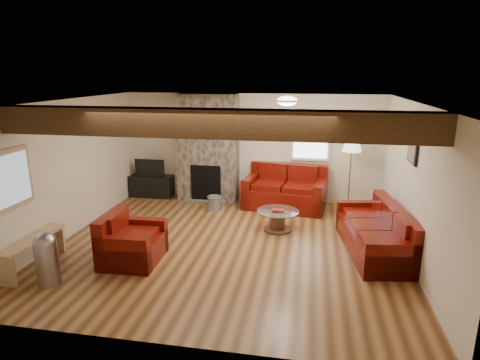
% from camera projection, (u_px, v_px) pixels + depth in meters
% --- Properties ---
extents(room, '(8.00, 8.00, 8.00)m').
position_uv_depth(room, '(228.00, 177.00, 6.77)').
color(room, '#593617').
rests_on(room, ground).
extents(floor, '(6.00, 6.00, 0.00)m').
position_uv_depth(floor, '(229.00, 245.00, 7.10)').
color(floor, '#593617').
rests_on(floor, ground).
extents(oak_beam, '(6.00, 0.36, 0.38)m').
position_uv_depth(oak_beam, '(208.00, 123.00, 5.31)').
color(oak_beam, '#311D0E').
rests_on(oak_beam, room).
extents(chimney_breast, '(1.40, 0.67, 2.50)m').
position_uv_depth(chimney_breast, '(208.00, 150.00, 9.32)').
color(chimney_breast, '#38332B').
rests_on(chimney_breast, floor).
extents(back_window, '(0.90, 0.08, 1.10)m').
position_uv_depth(back_window, '(311.00, 137.00, 9.04)').
color(back_window, silver).
rests_on(back_window, room).
extents(hatch_window, '(0.08, 1.00, 0.90)m').
position_uv_depth(hatch_window, '(7.00, 180.00, 5.80)').
color(hatch_window, tan).
rests_on(hatch_window, room).
extents(ceiling_dome, '(0.40, 0.40, 0.18)m').
position_uv_depth(ceiling_dome, '(287.00, 102.00, 7.17)').
color(ceiling_dome, white).
rests_on(ceiling_dome, room).
extents(artwork_back, '(0.42, 0.06, 0.52)m').
position_uv_depth(artwork_back, '(258.00, 129.00, 9.21)').
color(artwork_back, black).
rests_on(artwork_back, room).
extents(artwork_right, '(0.06, 0.55, 0.42)m').
position_uv_depth(artwork_right, '(412.00, 150.00, 6.43)').
color(artwork_right, black).
rests_on(artwork_right, room).
extents(sofa_three, '(1.15, 2.18, 0.80)m').
position_uv_depth(sofa_three, '(375.00, 229.00, 6.76)').
color(sofa_three, '#440804').
rests_on(sofa_three, floor).
extents(loveseat, '(1.90, 1.26, 0.94)m').
position_uv_depth(loveseat, '(285.00, 188.00, 8.96)').
color(loveseat, '#440804').
rests_on(loveseat, floor).
extents(armchair_red, '(0.89, 1.01, 0.80)m').
position_uv_depth(armchair_red, '(132.00, 238.00, 6.42)').
color(armchair_red, '#440804').
rests_on(armchair_red, floor).
extents(coffee_table, '(0.81, 0.81, 0.42)m').
position_uv_depth(coffee_table, '(278.00, 220.00, 7.73)').
color(coffee_table, '#472A17').
rests_on(coffee_table, floor).
extents(tv_cabinet, '(1.04, 0.42, 0.52)m').
position_uv_depth(tv_cabinet, '(152.00, 186.00, 9.85)').
color(tv_cabinet, black).
rests_on(tv_cabinet, floor).
extents(television, '(0.73, 0.10, 0.42)m').
position_uv_depth(television, '(151.00, 167.00, 9.73)').
color(television, black).
rests_on(television, tv_cabinet).
extents(floor_lamp, '(0.42, 0.42, 1.62)m').
position_uv_depth(floor_lamp, '(352.00, 149.00, 8.56)').
color(floor_lamp, '#AD8148').
rests_on(floor_lamp, floor).
extents(pine_bench, '(0.30, 1.29, 0.48)m').
position_uv_depth(pine_bench, '(33.00, 253.00, 6.24)').
color(pine_bench, tan).
rests_on(pine_bench, floor).
extents(pedal_bin, '(0.32, 0.32, 0.80)m').
position_uv_depth(pedal_bin, '(47.00, 258.00, 5.71)').
color(pedal_bin, '#9E9EA3').
rests_on(pedal_bin, floor).
extents(coal_bucket, '(0.34, 0.34, 0.32)m').
position_uv_depth(coal_bucket, '(214.00, 203.00, 8.90)').
color(coal_bucket, gray).
rests_on(coal_bucket, floor).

